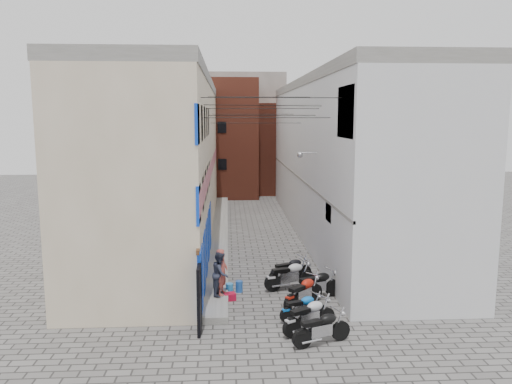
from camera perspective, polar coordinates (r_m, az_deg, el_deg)
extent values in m
plane|color=#5A5755|center=(17.22, 2.34, -14.79)|extent=(90.00, 90.00, 0.00)
cube|color=slate|center=(29.51, -4.12, -4.59)|extent=(0.90, 26.00, 0.25)
cube|color=#BDAB8F|center=(29.05, -10.05, 3.34)|extent=(5.00, 26.00, 8.50)
cube|color=#BA6974|center=(28.89, -5.18, 2.91)|extent=(0.10, 26.00, 0.80)
cube|color=#0C3AC0|center=(21.38, -5.75, -6.46)|extent=(0.12, 10.20, 2.40)
cube|color=#0C3AC0|center=(20.71, -5.97, 4.29)|extent=(0.10, 10.20, 4.00)
cube|color=slate|center=(29.00, -10.28, 12.23)|extent=(5.10, 26.00, 0.50)
cube|color=black|center=(16.40, -6.49, -11.93)|extent=(0.10, 1.20, 2.20)
cube|color=silver|center=(29.59, 9.60, 3.45)|extent=(5.00, 26.00, 8.50)
cube|color=#0C3AC0|center=(17.73, 10.33, 8.99)|extent=(0.10, 2.40, 1.80)
cube|color=white|center=(20.53, 8.43, -2.27)|extent=(0.08, 1.00, 0.70)
cylinder|color=#B2B2B7|center=(23.10, 6.04, 4.48)|extent=(0.80, 0.06, 0.06)
sphere|color=#B2B2B7|center=(23.04, 5.05, 4.23)|extent=(0.28, 0.28, 0.28)
cube|color=slate|center=(29.54, 9.82, 12.17)|extent=(5.10, 26.00, 0.50)
cube|color=slate|center=(29.23, 4.85, 1.80)|extent=(0.10, 26.00, 0.12)
cube|color=brown|center=(43.78, -3.86, 6.15)|extent=(6.00, 6.00, 10.00)
cube|color=brown|center=(46.05, 2.44, 5.04)|extent=(5.00, 6.00, 8.00)
cube|color=slate|center=(49.78, -1.48, 7.03)|extent=(8.00, 5.00, 11.00)
cube|color=black|center=(41.35, -1.07, 0.74)|extent=(2.00, 0.30, 2.40)
cylinder|color=black|center=(17.82, 1.85, 10.73)|extent=(5.20, 0.02, 0.02)
cylinder|color=black|center=(19.80, 1.32, 8.49)|extent=(5.20, 0.02, 0.02)
cylinder|color=black|center=(22.30, 0.80, 9.52)|extent=(5.20, 0.02, 0.02)
cylinder|color=black|center=(24.81, 0.38, 10.81)|extent=(5.20, 0.02, 0.02)
cylinder|color=black|center=(27.78, -0.02, 7.89)|extent=(5.20, 0.02, 0.02)
cylinder|color=black|center=(30.78, -0.34, 8.89)|extent=(5.20, 0.02, 0.02)
cylinder|color=black|center=(20.80, 1.10, 9.87)|extent=(5.65, 2.07, 0.02)
cylinder|color=black|center=(23.79, 0.54, 8.74)|extent=(5.80, 1.58, 0.02)
imported|color=#9F423A|center=(18.84, -3.91, -9.08)|extent=(0.56, 0.72, 1.74)
imported|color=#2E3346|center=(18.80, -4.07, -9.26)|extent=(0.79, 0.92, 1.66)
cylinder|color=#2882C9|center=(19.70, -3.05, -11.02)|extent=(0.34, 0.34, 0.45)
cylinder|color=#2152A7|center=(19.99, -1.94, -10.74)|extent=(0.36, 0.36, 0.44)
cube|color=#A80C28|center=(19.19, -3.04, -11.85)|extent=(0.51, 0.43, 0.27)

